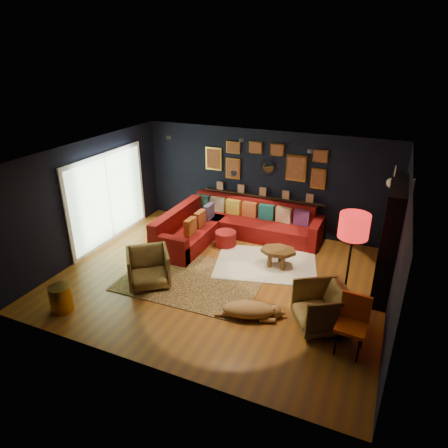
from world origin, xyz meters
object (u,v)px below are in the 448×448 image
at_px(sectional, 227,226).
at_px(coffee_table, 278,253).
at_px(orange_chair, 353,319).
at_px(pouf, 226,238).
at_px(armchair_right, 322,306).
at_px(gold_stool, 61,298).
at_px(floor_lamp, 354,230).
at_px(dog, 249,307).
at_px(armchair_left, 148,266).

bearing_deg(sectional, coffee_table, -28.92).
bearing_deg(orange_chair, pouf, 146.48).
bearing_deg(armchair_right, coffee_table, -174.66).
distance_m(pouf, armchair_right, 3.48).
height_order(sectional, coffee_table, sectional).
height_order(gold_stool, orange_chair, orange_chair).
bearing_deg(pouf, orange_chair, -38.07).
bearing_deg(sectional, floor_lamp, -30.83).
height_order(gold_stool, floor_lamp, floor_lamp).
bearing_deg(sectional, gold_stool, -111.69).
relative_size(gold_stool, floor_lamp, 0.27).
bearing_deg(armchair_right, pouf, -159.92).
height_order(armchair_right, floor_lamp, floor_lamp).
bearing_deg(dog, armchair_left, 155.17).
xyz_separation_m(gold_stool, floor_lamp, (4.70, 2.13, 1.34)).
relative_size(armchair_left, armchair_right, 0.97).
height_order(armchair_right, orange_chair, orange_chair).
xyz_separation_m(armchair_left, armchair_right, (3.45, 0.03, 0.01)).
xyz_separation_m(pouf, gold_stool, (-1.71, -3.59, 0.05)).
height_order(armchair_left, orange_chair, orange_chair).
bearing_deg(floor_lamp, dog, -147.13).
bearing_deg(sectional, armchair_right, -42.30).
height_order(pouf, armchair_left, armchair_left).
distance_m(armchair_left, armchair_right, 3.45).
xyz_separation_m(gold_stool, dog, (3.20, 1.16, -0.03)).
bearing_deg(armchair_left, floor_lamp, -26.76).
bearing_deg(armchair_right, floor_lamp, 127.39).
relative_size(armchair_right, gold_stool, 1.70).
xyz_separation_m(coffee_table, armchair_left, (-2.19, -1.73, 0.07)).
distance_m(armchair_right, orange_chair, 0.67).
bearing_deg(pouf, gold_stool, -115.47).
bearing_deg(orange_chair, coffee_table, 135.54).
distance_m(sectional, floor_lamp, 3.84).
height_order(floor_lamp, dog, floor_lamp).
distance_m(pouf, armchair_left, 2.34).
distance_m(armchair_right, floor_lamp, 1.40).
bearing_deg(coffee_table, armchair_left, -141.58).
relative_size(gold_stool, orange_chair, 0.52).
height_order(sectional, orange_chair, orange_chair).
distance_m(gold_stool, dog, 3.40).
bearing_deg(pouf, floor_lamp, -26.06).
xyz_separation_m(coffee_table, pouf, (-1.45, 0.47, -0.15)).
bearing_deg(coffee_table, sectional, 151.08).
relative_size(coffee_table, pouf, 1.71).
relative_size(pouf, armchair_left, 0.61).
xyz_separation_m(armchair_right, floor_lamp, (0.28, 0.72, 1.16)).
height_order(coffee_table, gold_stool, gold_stool).
xyz_separation_m(armchair_left, orange_chair, (3.99, -0.34, 0.15)).
xyz_separation_m(floor_lamp, dog, (-1.50, -0.97, -1.37)).
height_order(armchair_right, gold_stool, armchair_right).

